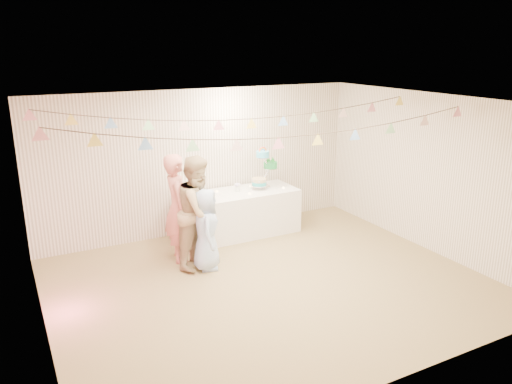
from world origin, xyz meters
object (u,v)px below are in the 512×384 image
table (239,213)px  cake_stand (265,171)px  person_adult_a (178,208)px  person_child (206,229)px  person_adult_b (199,212)px

table → cake_stand: size_ratio=2.98×
cake_stand → person_adult_a: bearing=-162.3°
cake_stand → person_child: 2.04m
person_adult_b → person_child: 0.30m
cake_stand → person_adult_a: size_ratio=0.41×
person_adult_b → person_child: size_ratio=1.37×
cake_stand → person_adult_a: person_adult_a is taller
table → person_child: person_child is taller
table → person_adult_a: bearing=-157.6°
table → person_child: size_ratio=1.67×
person_adult_a → cake_stand: bearing=-61.8°
table → cake_stand: 0.90m
person_adult_a → person_adult_b: person_adult_b is taller
table → person_adult_b: person_adult_b is taller
table → cake_stand: bearing=5.2°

